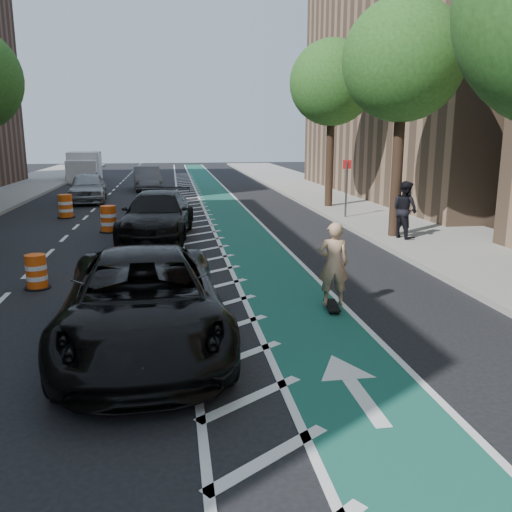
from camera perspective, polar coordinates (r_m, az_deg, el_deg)
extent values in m
plane|color=black|center=(10.10, -11.40, -7.85)|extent=(120.00, 120.00, 0.00)
cube|color=#185449|center=(19.92, -1.53, 2.59)|extent=(2.00, 90.00, 0.01)
cube|color=silver|center=(19.79, -5.85, 2.46)|extent=(1.40, 90.00, 0.01)
cube|color=gray|center=(21.69, 15.78, 3.13)|extent=(5.00, 90.00, 0.15)
cube|color=gray|center=(20.80, 9.62, 3.05)|extent=(0.12, 90.00, 0.16)
cube|color=#84664C|center=(34.51, 22.53, 21.81)|extent=(14.00, 22.00, 19.00)
cylinder|color=#382619|center=(18.99, 14.22, 8.39)|extent=(0.36, 0.36, 4.40)
sphere|color=#224B19|center=(19.08, 14.84, 19.22)|extent=(4.20, 4.20, 4.20)
cylinder|color=#382619|center=(26.53, 7.47, 9.79)|extent=(0.36, 0.36, 4.40)
sphere|color=#224B19|center=(26.60, 7.70, 17.55)|extent=(4.20, 4.20, 4.20)
cylinder|color=#4C4C4C|center=(22.70, 9.47, 6.71)|extent=(0.08, 0.08, 2.40)
cube|color=red|center=(22.62, 9.57, 9.48)|extent=(0.35, 0.02, 0.35)
cube|color=black|center=(11.18, 8.00, -5.16)|extent=(0.35, 0.86, 0.03)
cylinder|color=black|center=(11.45, 7.36, -5.05)|extent=(0.04, 0.07, 0.06)
cylinder|color=black|center=(11.47, 8.21, -5.04)|extent=(0.04, 0.07, 0.06)
cylinder|color=black|center=(10.93, 7.77, -5.94)|extent=(0.04, 0.07, 0.06)
cylinder|color=black|center=(10.95, 8.66, -5.92)|extent=(0.04, 0.07, 0.06)
imported|color=tan|center=(10.95, 8.14, -0.84)|extent=(0.67, 0.49, 1.70)
imported|color=black|center=(9.24, -11.78, -4.66)|extent=(2.86, 5.78, 1.58)
imported|color=black|center=(18.93, -10.34, 4.24)|extent=(2.79, 5.61, 1.57)
imported|color=#9A9B9F|center=(29.97, -17.31, 6.92)|extent=(2.19, 4.70, 1.56)
imported|color=#59585D|center=(35.67, -11.39, 8.03)|extent=(2.01, 4.65, 1.49)
imported|color=black|center=(18.46, 15.41, 4.73)|extent=(0.97, 1.10, 1.87)
cube|color=silver|center=(45.18, -17.56, 9.04)|extent=(2.56, 3.57, 2.15)
cube|color=silver|center=(42.63, -17.85, 8.48)|extent=(2.24, 1.84, 1.61)
cylinder|color=black|center=(42.34, -19.18, 7.78)|extent=(0.31, 0.77, 0.75)
cylinder|color=black|center=(42.15, -16.55, 7.93)|extent=(0.31, 0.77, 0.75)
cylinder|color=black|center=(46.17, -18.61, 8.17)|extent=(0.31, 0.77, 0.75)
cylinder|color=black|center=(46.00, -16.20, 8.31)|extent=(0.31, 0.77, 0.75)
cylinder|color=#FF540D|center=(13.49, -22.12, -1.54)|extent=(0.46, 0.46, 0.80)
cylinder|color=silver|center=(13.52, -22.07, -2.09)|extent=(0.47, 0.47, 0.11)
cylinder|color=silver|center=(13.46, -22.16, -1.06)|extent=(0.47, 0.47, 0.11)
cylinder|color=black|center=(13.58, -21.98, -3.11)|extent=(0.59, 0.59, 0.04)
cylinder|color=#F04D0C|center=(20.47, -15.26, 3.78)|extent=(0.56, 0.56, 0.97)
cylinder|color=silver|center=(20.50, -15.23, 3.33)|extent=(0.57, 0.57, 0.13)
cylinder|color=silver|center=(20.45, -15.28, 4.17)|extent=(0.57, 0.57, 0.13)
cylinder|color=black|center=(20.55, -15.19, 2.50)|extent=(0.71, 0.71, 0.04)
cylinder|color=#E9520C|center=(24.57, -19.41, 4.97)|extent=(0.58, 0.58, 1.00)
cylinder|color=silver|center=(24.59, -19.39, 4.58)|extent=(0.59, 0.59, 0.13)
cylinder|color=silver|center=(24.55, -19.44, 5.30)|extent=(0.59, 0.59, 0.13)
cylinder|color=black|center=(24.63, -19.33, 3.87)|extent=(0.73, 0.73, 0.04)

